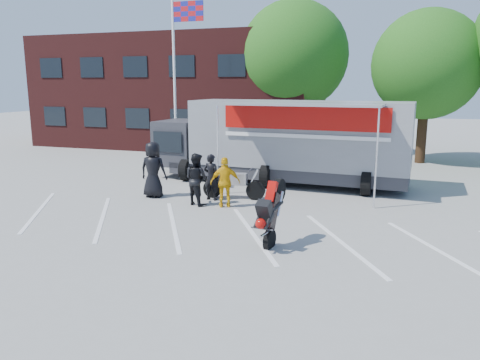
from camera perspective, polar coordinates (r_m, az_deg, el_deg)
The scene contains 13 objects.
ground at distance 12.05m, azimuth -0.81°, elevation -7.77°, with size 100.00×100.00×0.00m, color gray.
parking_bay_lines at distance 12.95m, azimuth 0.67°, elevation -6.36°, with size 18.00×5.00×0.01m, color white.
office_building at distance 31.86m, azimuth -7.18°, elevation 10.61°, with size 18.00×8.00×7.00m, color #4A1918.
flagpole at distance 23.05m, azimuth -7.47°, elevation 14.12°, with size 1.61×0.12×8.00m.
tree_left at distance 27.39m, azimuth 6.57°, elevation 14.80°, with size 6.12×6.12×8.64m.
tree_mid at distance 25.77m, azimuth 21.84°, elevation 12.89°, with size 5.44×5.44×7.68m.
transporter_truck at distance 19.33m, azimuth 5.55°, elevation -0.40°, with size 10.54×5.08×3.35m, color gray, non-canonical shape.
parked_motorcycle at distance 16.67m, azimuth -0.74°, elevation -2.29°, with size 0.76×2.29×1.20m, color #A9A9AE, non-canonical shape.
stunt_bike_rider at distance 12.28m, azimuth 4.59°, elevation -7.45°, with size 0.74×1.57×1.85m, color black, non-canonical shape.
spectator_leather_a at distance 17.01m, azimuth -10.54°, elevation 1.25°, with size 0.98×0.64×2.00m, color black.
spectator_leather_b at distance 16.36m, azimuth -3.52°, elevation 0.36°, with size 0.60×0.39×1.63m, color black.
spectator_leather_c at distance 15.74m, azimuth -5.33°, elevation 0.11°, with size 0.85×0.66×1.76m, color black.
spectator_hivis at distance 15.37m, azimuth -1.82°, elevation -0.29°, with size 0.98×0.41×1.67m, color #F0B10C.
Camera 1 is at (3.78, -10.73, 4.00)m, focal length 35.00 mm.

